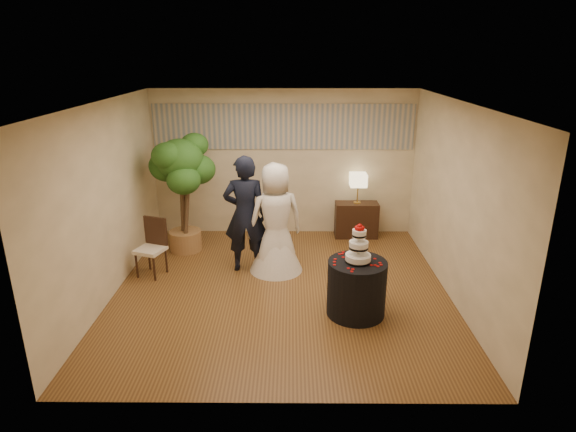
{
  "coord_description": "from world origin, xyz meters",
  "views": [
    {
      "loc": [
        0.15,
        -6.57,
        3.46
      ],
      "look_at": [
        0.1,
        0.4,
        1.05
      ],
      "focal_mm": 30.0,
      "sensor_mm": 36.0,
      "label": 1
    }
  ],
  "objects_px": {
    "wedding_cake": "(359,243)",
    "side_chair": "(150,248)",
    "ficus_tree": "(182,193)",
    "cake_table": "(356,288)",
    "table_lamp": "(358,188)",
    "groom": "(245,214)",
    "console": "(356,220)",
    "bride": "(276,218)"
  },
  "relations": [
    {
      "from": "table_lamp",
      "to": "groom",
      "type": "bearing_deg",
      "value": -143.09
    },
    {
      "from": "cake_table",
      "to": "wedding_cake",
      "type": "height_order",
      "value": "wedding_cake"
    },
    {
      "from": "bride",
      "to": "table_lamp",
      "type": "bearing_deg",
      "value": -153.24
    },
    {
      "from": "cake_table",
      "to": "ficus_tree",
      "type": "relative_size",
      "value": 0.37
    },
    {
      "from": "bride",
      "to": "console",
      "type": "relative_size",
      "value": 2.21
    },
    {
      "from": "console",
      "to": "ficus_tree",
      "type": "distance_m",
      "value": 3.34
    },
    {
      "from": "console",
      "to": "ficus_tree",
      "type": "relative_size",
      "value": 0.38
    },
    {
      "from": "bride",
      "to": "side_chair",
      "type": "distance_m",
      "value": 2.06
    },
    {
      "from": "groom",
      "to": "wedding_cake",
      "type": "distance_m",
      "value": 2.17
    },
    {
      "from": "groom",
      "to": "side_chair",
      "type": "distance_m",
      "value": 1.61
    },
    {
      "from": "ficus_tree",
      "to": "side_chair",
      "type": "relative_size",
      "value": 2.3
    },
    {
      "from": "bride",
      "to": "groom",
      "type": "bearing_deg",
      "value": -21.95
    },
    {
      "from": "cake_table",
      "to": "table_lamp",
      "type": "xyz_separation_m",
      "value": [
        0.37,
        2.93,
        0.58
      ]
    },
    {
      "from": "bride",
      "to": "cake_table",
      "type": "relative_size",
      "value": 2.27
    },
    {
      "from": "console",
      "to": "groom",
      "type": "bearing_deg",
      "value": -143.29
    },
    {
      "from": "wedding_cake",
      "to": "ficus_tree",
      "type": "bearing_deg",
      "value": 141.65
    },
    {
      "from": "table_lamp",
      "to": "cake_table",
      "type": "bearing_deg",
      "value": -97.24
    },
    {
      "from": "groom",
      "to": "ficus_tree",
      "type": "distance_m",
      "value": 1.44
    },
    {
      "from": "bride",
      "to": "wedding_cake",
      "type": "height_order",
      "value": "bride"
    },
    {
      "from": "wedding_cake",
      "to": "console",
      "type": "xyz_separation_m",
      "value": [
        0.37,
        2.93,
        -0.71
      ]
    },
    {
      "from": "bride",
      "to": "table_lamp",
      "type": "relative_size",
      "value": 3.13
    },
    {
      "from": "cake_table",
      "to": "ficus_tree",
      "type": "bearing_deg",
      "value": 141.65
    },
    {
      "from": "bride",
      "to": "wedding_cake",
      "type": "bearing_deg",
      "value": 110.73
    },
    {
      "from": "table_lamp",
      "to": "ficus_tree",
      "type": "bearing_deg",
      "value": -167.6
    },
    {
      "from": "table_lamp",
      "to": "console",
      "type": "bearing_deg",
      "value": 0.0
    },
    {
      "from": "wedding_cake",
      "to": "side_chair",
      "type": "distance_m",
      "value": 3.41
    },
    {
      "from": "table_lamp",
      "to": "ficus_tree",
      "type": "xyz_separation_m",
      "value": [
        -3.19,
        -0.7,
        0.1
      ]
    },
    {
      "from": "table_lamp",
      "to": "ficus_tree",
      "type": "relative_size",
      "value": 0.27
    },
    {
      "from": "console",
      "to": "side_chair",
      "type": "distance_m",
      "value": 3.93
    },
    {
      "from": "cake_table",
      "to": "ficus_tree",
      "type": "height_order",
      "value": "ficus_tree"
    },
    {
      "from": "console",
      "to": "bride",
      "type": "bearing_deg",
      "value": -134.86
    },
    {
      "from": "table_lamp",
      "to": "wedding_cake",
      "type": "bearing_deg",
      "value": -97.24
    },
    {
      "from": "wedding_cake",
      "to": "console",
      "type": "height_order",
      "value": "wedding_cake"
    },
    {
      "from": "cake_table",
      "to": "wedding_cake",
      "type": "distance_m",
      "value": 0.66
    },
    {
      "from": "cake_table",
      "to": "side_chair",
      "type": "bearing_deg",
      "value": 159.36
    },
    {
      "from": "groom",
      "to": "side_chair",
      "type": "relative_size",
      "value": 2.06
    },
    {
      "from": "table_lamp",
      "to": "side_chair",
      "type": "relative_size",
      "value": 0.62
    },
    {
      "from": "groom",
      "to": "console",
      "type": "height_order",
      "value": "groom"
    },
    {
      "from": "bride",
      "to": "console",
      "type": "bearing_deg",
      "value": -153.24
    },
    {
      "from": "wedding_cake",
      "to": "side_chair",
      "type": "bearing_deg",
      "value": 159.36
    },
    {
      "from": "cake_table",
      "to": "wedding_cake",
      "type": "xyz_separation_m",
      "value": [
        0.0,
        0.0,
        0.66
      ]
    },
    {
      "from": "bride",
      "to": "cake_table",
      "type": "distance_m",
      "value": 1.88
    }
  ]
}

